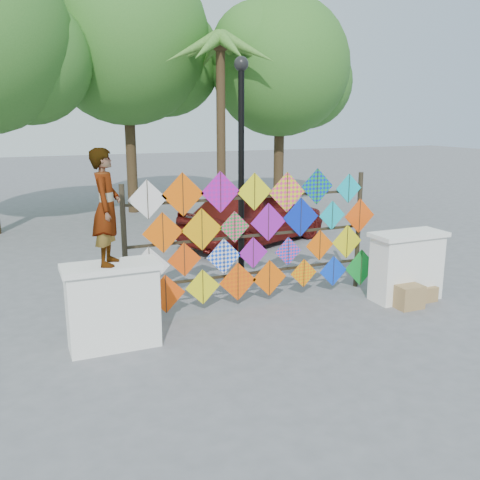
{
  "coord_description": "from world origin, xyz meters",
  "views": [
    {
      "loc": [
        -3.9,
        -7.75,
        3.38
      ],
      "look_at": [
        -0.32,
        0.6,
        1.24
      ],
      "focal_mm": 40.0,
      "sensor_mm": 36.0,
      "label": 1
    }
  ],
  "objects_px": {
    "kite_rack": "(257,237)",
    "sedan": "(254,215)",
    "lamppost": "(241,151)",
    "vendor_woman": "(106,207)"
  },
  "relations": [
    {
      "from": "kite_rack",
      "to": "lamppost",
      "type": "relative_size",
      "value": 1.12
    },
    {
      "from": "kite_rack",
      "to": "vendor_woman",
      "type": "distance_m",
      "value": 3.05
    },
    {
      "from": "kite_rack",
      "to": "sedan",
      "type": "bearing_deg",
      "value": 65.86
    },
    {
      "from": "sedan",
      "to": "lamppost",
      "type": "xyz_separation_m",
      "value": [
        -1.66,
        -2.98,
        1.93
      ]
    },
    {
      "from": "kite_rack",
      "to": "sedan",
      "type": "distance_m",
      "value": 4.68
    },
    {
      "from": "sedan",
      "to": "lamppost",
      "type": "height_order",
      "value": "lamppost"
    },
    {
      "from": "sedan",
      "to": "lamppost",
      "type": "relative_size",
      "value": 1.0
    },
    {
      "from": "lamppost",
      "to": "sedan",
      "type": "bearing_deg",
      "value": 60.88
    },
    {
      "from": "sedan",
      "to": "lamppost",
      "type": "distance_m",
      "value": 3.92
    },
    {
      "from": "vendor_woman",
      "to": "lamppost",
      "type": "height_order",
      "value": "lamppost"
    }
  ]
}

